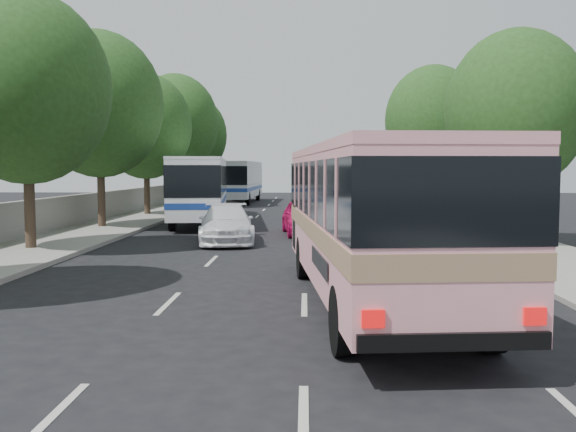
{
  "coord_description": "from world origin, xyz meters",
  "views": [
    {
      "loc": [
        1.02,
        -14.7,
        2.85
      ],
      "look_at": [
        0.55,
        1.56,
        1.6
      ],
      "focal_mm": 38.0,
      "sensor_mm": 36.0,
      "label": 1
    }
  ],
  "objects_px": {
    "white_pickup": "(226,224)",
    "tour_coach_rear": "(241,178)",
    "pink_taxi": "(305,217)",
    "tour_coach_front": "(201,184)",
    "pink_bus": "(372,206)"
  },
  "relations": [
    {
      "from": "white_pickup",
      "to": "tour_coach_rear",
      "type": "xyz_separation_m",
      "value": [
        -2.44,
        28.32,
        1.37
      ]
    },
    {
      "from": "pink_bus",
      "to": "tour_coach_rear",
      "type": "bearing_deg",
      "value": 94.66
    },
    {
      "from": "pink_taxi",
      "to": "white_pickup",
      "type": "height_order",
      "value": "pink_taxi"
    },
    {
      "from": "pink_taxi",
      "to": "tour_coach_front",
      "type": "distance_m",
      "value": 7.76
    },
    {
      "from": "pink_taxi",
      "to": "tour_coach_front",
      "type": "height_order",
      "value": "tour_coach_front"
    },
    {
      "from": "white_pickup",
      "to": "tour_coach_front",
      "type": "bearing_deg",
      "value": 98.77
    },
    {
      "from": "pink_bus",
      "to": "pink_taxi",
      "type": "bearing_deg",
      "value": 90.48
    },
    {
      "from": "pink_bus",
      "to": "white_pickup",
      "type": "xyz_separation_m",
      "value": [
        -4.48,
        10.79,
        -1.34
      ]
    },
    {
      "from": "white_pickup",
      "to": "tour_coach_front",
      "type": "distance_m",
      "value": 8.78
    },
    {
      "from": "pink_bus",
      "to": "tour_coach_front",
      "type": "height_order",
      "value": "tour_coach_front"
    },
    {
      "from": "tour_coach_front",
      "to": "pink_taxi",
      "type": "bearing_deg",
      "value": -50.27
    },
    {
      "from": "white_pickup",
      "to": "tour_coach_rear",
      "type": "bearing_deg",
      "value": 87.39
    },
    {
      "from": "pink_bus",
      "to": "tour_coach_rear",
      "type": "distance_m",
      "value": 39.72
    },
    {
      "from": "pink_bus",
      "to": "pink_taxi",
      "type": "distance_m",
      "value": 13.92
    },
    {
      "from": "tour_coach_front",
      "to": "tour_coach_rear",
      "type": "relative_size",
      "value": 0.99
    }
  ]
}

